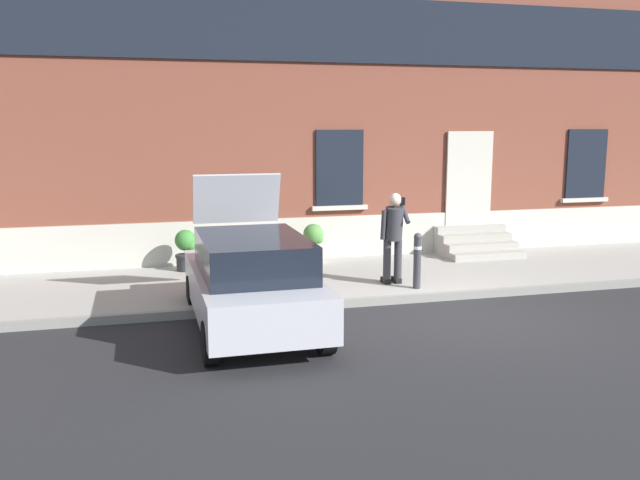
% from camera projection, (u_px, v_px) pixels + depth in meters
% --- Properties ---
extents(ground_plane, '(80.00, 80.00, 0.00)m').
position_uv_depth(ground_plane, '(459.00, 315.00, 11.28)').
color(ground_plane, '#232326').
extents(sidewalk, '(24.00, 3.60, 0.15)m').
position_uv_depth(sidewalk, '(399.00, 275.00, 13.94)').
color(sidewalk, '#99968E').
rests_on(sidewalk, ground).
extents(curb_edge, '(24.00, 0.12, 0.15)m').
position_uv_depth(curb_edge, '(436.00, 297.00, 12.17)').
color(curb_edge, gray).
rests_on(curb_edge, ground).
extents(building_facade, '(24.00, 1.52, 7.50)m').
position_uv_depth(building_facade, '(363.00, 100.00, 15.69)').
color(building_facade, brown).
rests_on(building_facade, ground).
extents(entrance_stoop, '(1.77, 1.28, 0.64)m').
position_uv_depth(entrance_stoop, '(475.00, 244.00, 15.75)').
color(entrance_stoop, '#9E998E').
rests_on(entrance_stoop, sidewalk).
extents(hatchback_car_silver, '(1.82, 4.08, 2.34)m').
position_uv_depth(hatchback_car_silver, '(252.00, 280.00, 10.33)').
color(hatchback_car_silver, '#B7B7BF').
rests_on(hatchback_car_silver, ground).
extents(bollard_near_person, '(0.15, 0.15, 1.04)m').
position_uv_depth(bollard_near_person, '(417.00, 259.00, 12.40)').
color(bollard_near_person, '#333338').
rests_on(bollard_near_person, sidewalk).
extents(person_on_phone, '(0.51, 0.48, 1.75)m').
position_uv_depth(person_on_phone, '(394.00, 232.00, 12.67)').
color(person_on_phone, '#2D2D33').
rests_on(person_on_phone, sidewalk).
extents(planter_charcoal, '(0.44, 0.44, 0.86)m').
position_uv_depth(planter_charcoal, '(186.00, 249.00, 13.95)').
color(planter_charcoal, '#2D2D30').
rests_on(planter_charcoal, sidewalk).
extents(planter_cream, '(0.44, 0.44, 0.86)m').
position_uv_depth(planter_cream, '(314.00, 242.00, 14.76)').
color(planter_cream, beige).
rests_on(planter_cream, sidewalk).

